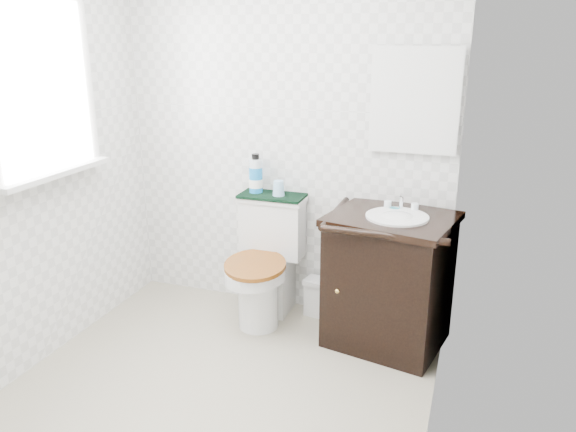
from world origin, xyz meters
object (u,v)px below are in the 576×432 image
Objects in this scene: vanity at (389,277)px; trash_bin at (318,297)px; mouthwash_bottle at (256,175)px; cup at (279,188)px; toilet at (266,268)px.

vanity is 3.58× the size of trash_bin.
mouthwash_bottle reaches higher than cup.
toilet is at bearing -112.93° from cup.
toilet is at bearing 175.53° from vanity.
trash_bin is 1.00× the size of mouthwash_bottle.
vanity is 0.61m from trash_bin.
vanity is 0.90m from cup.
mouthwash_bottle is at bearing 178.66° from trash_bin.
toilet is 3.13× the size of trash_bin.
trash_bin is at bearing 22.37° from toilet.
vanity is at bearing -13.06° from cup.
vanity is at bearing -21.59° from trash_bin.
toilet is 0.83m from vanity.
toilet is 8.11× the size of cup.
toilet reaches higher than trash_bin.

